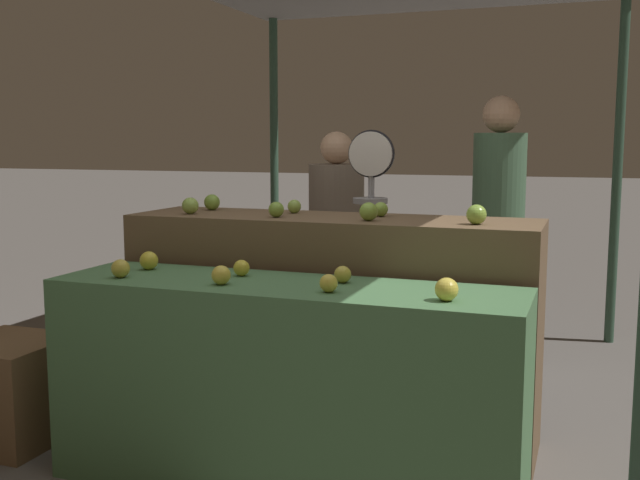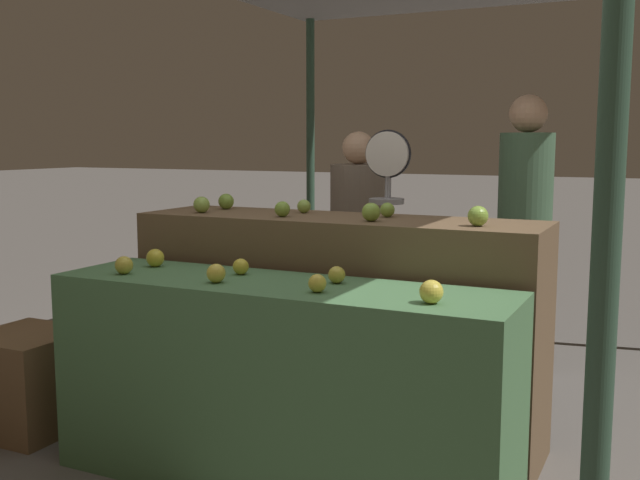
{
  "view_description": "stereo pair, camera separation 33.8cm",
  "coord_description": "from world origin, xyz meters",
  "px_view_note": "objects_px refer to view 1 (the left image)",
  "views": [
    {
      "loc": [
        1.21,
        -2.85,
        1.49
      ],
      "look_at": [
        0.05,
        0.3,
        1.05
      ],
      "focal_mm": 42.0,
      "sensor_mm": 36.0,
      "label": 1
    },
    {
      "loc": [
        1.52,
        -2.71,
        1.49
      ],
      "look_at": [
        0.05,
        0.3,
        1.05
      ],
      "focal_mm": 42.0,
      "sensor_mm": 36.0,
      "label": 2
    }
  ],
  "objects_px": {
    "person_vendor_at_scale": "(336,236)",
    "person_customer_left": "(498,212)",
    "produce_scale": "(371,205)",
    "wooden_crate_side": "(11,391)"
  },
  "relations": [
    {
      "from": "person_customer_left",
      "to": "produce_scale",
      "type": "bearing_deg",
      "value": 38.03
    },
    {
      "from": "person_vendor_at_scale",
      "to": "person_customer_left",
      "type": "relative_size",
      "value": 0.87
    },
    {
      "from": "person_vendor_at_scale",
      "to": "wooden_crate_side",
      "type": "bearing_deg",
      "value": 27.54
    },
    {
      "from": "produce_scale",
      "to": "person_vendor_at_scale",
      "type": "distance_m",
      "value": 0.54
    },
    {
      "from": "produce_scale",
      "to": "wooden_crate_side",
      "type": "xyz_separation_m",
      "value": [
        -1.49,
        -1.26,
        -0.87
      ]
    },
    {
      "from": "wooden_crate_side",
      "to": "produce_scale",
      "type": "bearing_deg",
      "value": 40.22
    },
    {
      "from": "person_vendor_at_scale",
      "to": "wooden_crate_side",
      "type": "relative_size",
      "value": 3.03
    },
    {
      "from": "person_vendor_at_scale",
      "to": "person_customer_left",
      "type": "bearing_deg",
      "value": 176.76
    },
    {
      "from": "produce_scale",
      "to": "person_customer_left",
      "type": "distance_m",
      "value": 0.99
    },
    {
      "from": "produce_scale",
      "to": "person_vendor_at_scale",
      "type": "xyz_separation_m",
      "value": [
        -0.33,
        0.35,
        -0.24
      ]
    }
  ]
}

